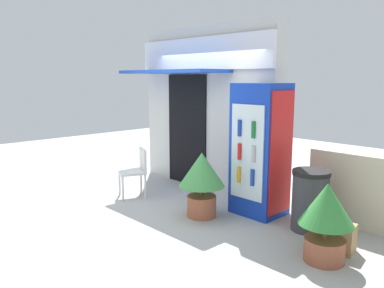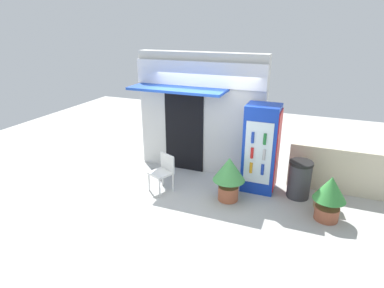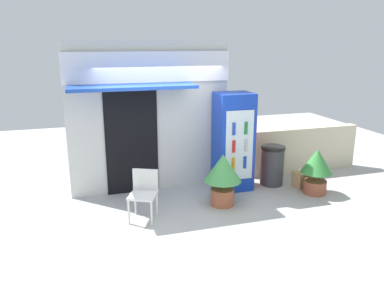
# 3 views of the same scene
# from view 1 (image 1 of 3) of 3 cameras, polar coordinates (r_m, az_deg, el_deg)

# --- Properties ---
(ground) EXTENTS (16.00, 16.00, 0.00)m
(ground) POSITION_cam_1_polar(r_m,az_deg,el_deg) (6.45, -5.54, -8.92)
(ground) COLOR #B2B2AD
(storefront_building) EXTENTS (3.19, 1.10, 2.98)m
(storefront_building) POSITION_cam_1_polar(r_m,az_deg,el_deg) (7.24, 2.02, 5.67)
(storefront_building) COLOR silver
(storefront_building) RESTS_ON ground
(drink_cooler) EXTENTS (0.74, 0.68, 1.99)m
(drink_cooler) POSITION_cam_1_polar(r_m,az_deg,el_deg) (5.88, 10.10, -0.86)
(drink_cooler) COLOR #1438B2
(drink_cooler) RESTS_ON ground
(plastic_chair) EXTENTS (0.59, 0.59, 0.85)m
(plastic_chair) POSITION_cam_1_polar(r_m,az_deg,el_deg) (6.79, -8.25, -3.63)
(plastic_chair) COLOR silver
(plastic_chair) RESTS_ON ground
(potted_plant_near_shop) EXTENTS (0.69, 0.69, 0.98)m
(potted_plant_near_shop) POSITION_cam_1_polar(r_m,az_deg,el_deg) (5.74, 1.45, -4.90)
(potted_plant_near_shop) COLOR #AD5B3D
(potted_plant_near_shop) RESTS_ON ground
(potted_plant_curbside) EXTENTS (0.61, 0.61, 0.92)m
(potted_plant_curbside) POSITION_cam_1_polar(r_m,az_deg,el_deg) (4.62, 19.27, -9.90)
(potted_plant_curbside) COLOR #995138
(potted_plant_curbside) RESTS_ON ground
(trash_bin) EXTENTS (0.51, 0.51, 0.84)m
(trash_bin) POSITION_cam_1_polar(r_m,az_deg,el_deg) (5.51, 17.09, -7.98)
(trash_bin) COLOR #38383D
(trash_bin) RESTS_ON ground
(cardboard_box) EXTENTS (0.44, 0.33, 0.34)m
(cardboard_box) POSITION_cam_1_polar(r_m,az_deg,el_deg) (5.09, 20.69, -12.74)
(cardboard_box) COLOR tan
(cardboard_box) RESTS_ON ground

